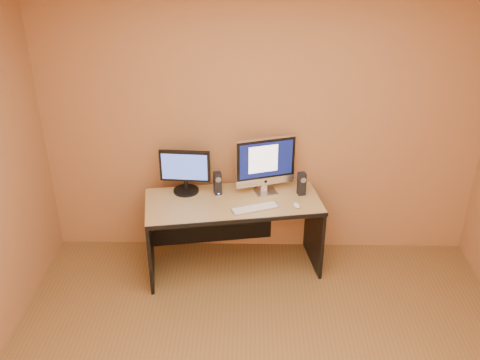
{
  "coord_description": "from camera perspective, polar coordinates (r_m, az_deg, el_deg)",
  "views": [
    {
      "loc": [
        -0.11,
        -2.5,
        3.06
      ],
      "look_at": [
        -0.19,
        1.52,
        0.97
      ],
      "focal_mm": 40.0,
      "sensor_mm": 36.0,
      "label": 1
    }
  ],
  "objects": [
    {
      "name": "mouse",
      "position": [
        4.66,
        6.06,
        -2.69
      ],
      "size": [
        0.08,
        0.11,
        0.03
      ],
      "primitive_type": "ellipsoid",
      "rotation": [
        0.0,
        0.0,
        0.26
      ],
      "color": "silver",
      "rests_on": "desk"
    },
    {
      "name": "keyboard",
      "position": [
        4.61,
        1.61,
        -3.02
      ],
      "size": [
        0.43,
        0.25,
        0.02
      ],
      "primitive_type": "cube",
      "rotation": [
        0.0,
        0.0,
        0.37
      ],
      "color": "silver",
      "rests_on": "desk"
    },
    {
      "name": "speaker_right",
      "position": [
        4.83,
        6.59,
        -0.4
      ],
      "size": [
        0.08,
        0.08,
        0.21
      ],
      "primitive_type": null,
      "rotation": [
        0.0,
        0.0,
        0.28
      ],
      "color": "black",
      "rests_on": "desk"
    },
    {
      "name": "cable_b",
      "position": [
        5.01,
        2.01,
        -0.46
      ],
      "size": [
        0.08,
        0.16,
        0.01
      ],
      "primitive_type": "cylinder",
      "rotation": [
        1.57,
        0.0,
        -0.45
      ],
      "color": "black",
      "rests_on": "desk"
    },
    {
      "name": "desk",
      "position": [
        4.93,
        -0.72,
        -5.82
      ],
      "size": [
        1.63,
        0.92,
        0.71
      ],
      "primitive_type": null,
      "rotation": [
        0.0,
        0.0,
        0.17
      ],
      "color": "tan",
      "rests_on": "ground"
    },
    {
      "name": "imac",
      "position": [
        4.76,
        2.82,
        1.47
      ],
      "size": [
        0.59,
        0.36,
        0.53
      ],
      "primitive_type": null,
      "rotation": [
        0.0,
        0.0,
        0.31
      ],
      "color": "silver",
      "rests_on": "desk"
    },
    {
      "name": "speaker_left",
      "position": [
        4.81,
        -2.4,
        -0.34
      ],
      "size": [
        0.08,
        0.08,
        0.21
      ],
      "primitive_type": null,
      "rotation": [
        0.0,
        0.0,
        0.27
      ],
      "color": "black",
      "rests_on": "desk"
    },
    {
      "name": "cable_a",
      "position": [
        5.0,
        2.47,
        -0.53
      ],
      "size": [
        0.07,
        0.2,
        0.01
      ],
      "primitive_type": "cylinder",
      "rotation": [
        1.57,
        0.0,
        0.31
      ],
      "color": "black",
      "rests_on": "desk"
    },
    {
      "name": "ceiling",
      "position": [
        2.54,
        3.71,
        17.0
      ],
      "size": [
        4.0,
        4.0,
        0.0
      ],
      "primitive_type": "plane",
      "color": "white",
      "rests_on": "walls"
    },
    {
      "name": "second_monitor",
      "position": [
        4.82,
        -5.87,
        0.89
      ],
      "size": [
        0.48,
        0.26,
        0.41
      ],
      "primitive_type": null,
      "rotation": [
        0.0,
        0.0,
        -0.07
      ],
      "color": "black",
      "rests_on": "desk"
    },
    {
      "name": "walls",
      "position": [
        3.05,
        2.97,
        -7.75
      ],
      "size": [
        4.0,
        4.0,
        2.6
      ],
      "primitive_type": null,
      "color": "#90613A",
      "rests_on": "ground"
    }
  ]
}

